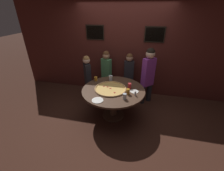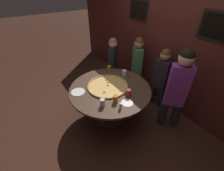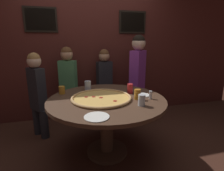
{
  "view_description": "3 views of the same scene",
  "coord_description": "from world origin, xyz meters",
  "views": [
    {
      "loc": [
        0.61,
        -2.86,
        2.39
      ],
      "look_at": [
        -0.03,
        -0.02,
        0.84
      ],
      "focal_mm": 24.0,
      "sensor_mm": 36.0,
      "label": 1
    },
    {
      "loc": [
        1.74,
        -1.16,
        2.29
      ],
      "look_at": [
        0.05,
        0.01,
        0.82
      ],
      "focal_mm": 24.0,
      "sensor_mm": 36.0,
      "label": 2
    },
    {
      "loc": [
        -0.46,
        -1.95,
        1.41
      ],
      "look_at": [
        0.08,
        0.04,
        0.88
      ],
      "focal_mm": 28.0,
      "sensor_mm": 36.0,
      "label": 3
    }
  ],
  "objects": [
    {
      "name": "ground_plane",
      "position": [
        0.0,
        0.0,
        0.0
      ],
      "size": [
        24.0,
        24.0,
        0.0
      ],
      "primitive_type": "plane",
      "color": "#422319"
    },
    {
      "name": "back_wall",
      "position": [
        0.0,
        1.31,
        1.3
      ],
      "size": [
        6.4,
        0.08,
        2.6
      ],
      "color": "#4C1E19",
      "rests_on": "ground_plane"
    },
    {
      "name": "dining_table",
      "position": [
        0.0,
        0.0,
        0.59
      ],
      "size": [
        1.41,
        1.41,
        0.74
      ],
      "color": "#4C3323",
      "rests_on": "ground_plane"
    },
    {
      "name": "giant_pizza",
      "position": [
        -0.07,
        -0.01,
        0.75
      ],
      "size": [
        0.72,
        0.72,
        0.03
      ],
      "color": "#EAB75B",
      "rests_on": "dining_table"
    },
    {
      "name": "drink_cup_near_left",
      "position": [
        0.35,
        0.12,
        0.8
      ],
      "size": [
        0.07,
        0.07,
        0.13
      ],
      "primitive_type": "cylinder",
      "color": "#B22328",
      "rests_on": "dining_table"
    },
    {
      "name": "drink_cup_centre_back",
      "position": [
        -0.52,
        0.33,
        0.79
      ],
      "size": [
        0.08,
        0.08,
        0.1
      ],
      "primitive_type": "cylinder",
      "color": "#BC7A23",
      "rests_on": "dining_table"
    },
    {
      "name": "drink_cup_near_right",
      "position": [
        0.34,
        -0.13,
        0.8
      ],
      "size": [
        0.08,
        0.08,
        0.12
      ],
      "primitive_type": "cylinder",
      "color": "#BC7A23",
      "rests_on": "dining_table"
    },
    {
      "name": "drink_cup_beside_pizza",
      "position": [
        0.3,
        -0.34,
        0.8
      ],
      "size": [
        0.08,
        0.08,
        0.12
      ],
      "primitive_type": "cylinder",
      "color": "silver",
      "rests_on": "dining_table"
    },
    {
      "name": "drink_cup_far_left",
      "position": [
        -0.17,
        0.45,
        0.8
      ],
      "size": [
        0.09,
        0.09,
        0.12
      ],
      "primitive_type": "cylinder",
      "color": "silver",
      "rests_on": "dining_table"
    },
    {
      "name": "white_plate_beside_cup",
      "position": [
        0.47,
        0.0,
        0.74
      ],
      "size": [
        0.18,
        0.18,
        0.01
      ],
      "primitive_type": "cylinder",
      "color": "white",
      "rests_on": "dining_table"
    },
    {
      "name": "white_plate_near_front",
      "position": [
        -0.21,
        -0.51,
        0.74
      ],
      "size": [
        0.23,
        0.23,
        0.01
      ],
      "primitive_type": "cylinder",
      "color": "white",
      "rests_on": "dining_table"
    },
    {
      "name": "condiment_shaker",
      "position": [
        0.5,
        -0.15,
        0.79
      ],
      "size": [
        0.04,
        0.04,
        0.1
      ],
      "color": "silver",
      "rests_on": "dining_table"
    },
    {
      "name": "diner_side_right",
      "position": [
        0.21,
        1.08,
        0.72
      ],
      "size": [
        0.33,
        0.19,
        1.27
      ],
      "rotation": [
        0.0,
        0.0,
        -2.95
      ],
      "color": "#232328",
      "rests_on": "ground_plane"
    },
    {
      "name": "diner_centre_back",
      "position": [
        -0.43,
        1.01,
        0.75
      ],
      "size": [
        0.35,
        0.24,
        1.32
      ],
      "rotation": [
        0.0,
        0.0,
        2.74
      ],
      "color": "#232328",
      "rests_on": "ground_plane"
    },
    {
      "name": "diner_far_right",
      "position": [
        0.74,
        0.81,
        0.86
      ],
      "size": [
        0.37,
        0.36,
        1.52
      ],
      "rotation": [
        0.0,
        0.0,
        -2.4
      ],
      "color": "#232328",
      "rests_on": "ground_plane"
    },
    {
      "name": "diner_side_left",
      "position": [
        -0.87,
        0.67,
        0.71
      ],
      "size": [
        0.28,
        0.32,
        1.26
      ],
      "rotation": [
        0.0,
        0.0,
        2.22
      ],
      "color": "#232328",
      "rests_on": "ground_plane"
    }
  ]
}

